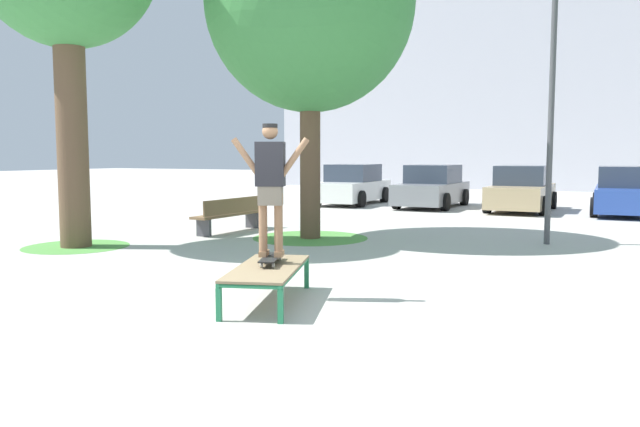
% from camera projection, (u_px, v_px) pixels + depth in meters
% --- Properties ---
extents(ground_plane, '(120.00, 120.00, 0.00)m').
position_uv_depth(ground_plane, '(222.00, 309.00, 7.45)').
color(ground_plane, '#B7B5AD').
extents(building_facade, '(28.89, 4.00, 12.64)m').
position_uv_depth(building_facade, '(535.00, 72.00, 33.39)').
color(building_facade, silver).
rests_on(building_facade, ground).
extents(skate_box, '(1.32, 2.04, 0.46)m').
position_uv_depth(skate_box, '(267.00, 270.00, 7.72)').
color(skate_box, '#237A4C').
rests_on(skate_box, ground).
extents(skateboard, '(0.47, 0.82, 0.09)m').
position_uv_depth(skateboard, '(271.00, 258.00, 7.92)').
color(skateboard, black).
rests_on(skateboard, skate_box).
extents(skater, '(0.96, 0.43, 1.69)m').
position_uv_depth(skater, '(270.00, 180.00, 7.82)').
color(skater, '#8E6647').
rests_on(skater, skateboard).
extents(grass_patch_near_left, '(2.08, 2.08, 0.01)m').
position_uv_depth(grass_patch_near_left, '(76.00, 246.00, 12.51)').
color(grass_patch_near_left, '#519342').
rests_on(grass_patch_near_left, ground).
extents(tree_mid_back, '(4.55, 4.55, 7.56)m').
position_uv_depth(tree_mid_back, '(310.00, 2.00, 13.34)').
color(tree_mid_back, brown).
rests_on(tree_mid_back, ground).
extents(grass_patch_mid_back, '(2.57, 2.57, 0.01)m').
position_uv_depth(grass_patch_mid_back, '(310.00, 238.00, 13.83)').
color(grass_patch_mid_back, '#519342').
rests_on(grass_patch_mid_back, ground).
extents(car_white, '(2.00, 4.24, 1.50)m').
position_uv_depth(car_white, '(352.00, 186.00, 23.38)').
color(car_white, silver).
rests_on(car_white, ground).
extents(car_grey, '(1.96, 4.22, 1.50)m').
position_uv_depth(car_grey, '(432.00, 188.00, 22.02)').
color(car_grey, slate).
rests_on(car_grey, ground).
extents(car_tan, '(1.95, 4.22, 1.50)m').
position_uv_depth(car_tan, '(522.00, 190.00, 20.49)').
color(car_tan, tan).
rests_on(car_tan, ground).
extents(car_blue, '(1.96, 4.22, 1.50)m').
position_uv_depth(car_blue, '(626.00, 192.00, 19.17)').
color(car_blue, '#28479E').
rests_on(car_blue, ground).
extents(park_bench, '(0.55, 2.42, 0.83)m').
position_uv_depth(park_bench, '(231.00, 214.00, 14.83)').
color(park_bench, brown).
rests_on(park_bench, ground).
extents(light_post, '(0.36, 0.36, 5.83)m').
position_uv_depth(light_post, '(553.00, 57.00, 12.51)').
color(light_post, '#4C4C51').
rests_on(light_post, ground).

